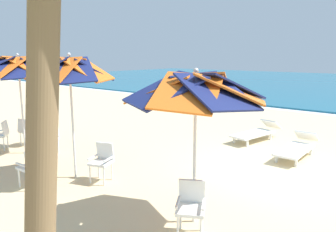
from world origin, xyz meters
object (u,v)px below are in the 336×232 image
beach_umbrella_1 (70,71)px  plastic_chair_4 (27,130)px  plastic_chair_1 (32,165)px  plastic_chair_2 (102,159)px  sun_lounger_1 (297,147)px  sun_lounger_2 (257,132)px  palm_tree_0 (36,65)px  plastic_chair_5 (50,137)px  plastic_chair_3 (1,134)px  beach_umbrella_2 (18,68)px  beach_umbrella_0 (196,89)px  plastic_chair_0 (191,204)px

beach_umbrella_1 → plastic_chair_4: (-3.46, 0.61, -1.97)m
beach_umbrella_1 → plastic_chair_1: 2.18m
plastic_chair_1 → plastic_chair_2: same height
plastic_chair_4 → sun_lounger_1: size_ratio=0.40×
sun_lounger_2 → palm_tree_0: bearing=-79.5°
beach_umbrella_1 → plastic_chair_5: bearing=164.0°
plastic_chair_4 → plastic_chair_3: bearing=-102.2°
plastic_chair_5 → sun_lounger_2: size_ratio=0.39×
beach_umbrella_1 → beach_umbrella_2: (-2.73, 0.17, 0.00)m
plastic_chair_2 → sun_lounger_2: (1.19, 5.53, -0.22)m
plastic_chair_4 → beach_umbrella_2: bearing=-30.9°
plastic_chair_3 → beach_umbrella_0: bearing=1.8°
plastic_chair_0 → plastic_chair_4: (-6.94, 0.84, 0.00)m
plastic_chair_2 → beach_umbrella_2: size_ratio=0.30×
beach_umbrella_0 → plastic_chair_0: beach_umbrella_0 is taller
palm_tree_0 → plastic_chair_2: bearing=133.8°
plastic_chair_0 → sun_lounger_1: 5.11m
plastic_chair_0 → plastic_chair_5: same height
plastic_chair_0 → plastic_chair_4: same height
sun_lounger_1 → sun_lounger_2: bearing=150.0°
beach_umbrella_1 → plastic_chair_1: size_ratio=3.31×
sun_lounger_1 → sun_lounger_2: (-1.63, 0.94, 0.00)m
plastic_chair_3 → sun_lounger_2: plastic_chair_3 is taller
plastic_chair_1 → sun_lounger_2: bearing=73.2°
plastic_chair_2 → plastic_chair_5: (-2.73, 0.31, 0.00)m
beach_umbrella_1 → plastic_chair_3: size_ratio=3.31×
plastic_chair_3 → plastic_chair_4: (0.15, 0.71, 0.00)m
plastic_chair_1 → plastic_chair_4: same height
plastic_chair_5 → plastic_chair_0: bearing=-8.5°
plastic_chair_1 → plastic_chair_2: size_ratio=1.00×
plastic_chair_0 → plastic_chair_1: size_ratio=1.00×
plastic_chair_0 → palm_tree_0: size_ratio=0.21×
plastic_chair_3 → plastic_chair_5: (1.53, 0.70, 0.00)m
plastic_chair_5 → plastic_chair_4: bearing=179.6°
beach_umbrella_1 → beach_umbrella_2: beach_umbrella_1 is taller
plastic_chair_5 → plastic_chair_3: bearing=-155.3°
plastic_chair_2 → beach_umbrella_2: (-3.38, -0.12, 1.97)m
plastic_chair_4 → sun_lounger_2: 7.43m
plastic_chair_1 → plastic_chair_2: bearing=55.0°
beach_umbrella_1 → sun_lounger_1: size_ratio=1.33×
plastic_chair_1 → plastic_chair_4: size_ratio=1.00×
plastic_chair_0 → palm_tree_0: palm_tree_0 is taller
plastic_chair_0 → beach_umbrella_1: bearing=176.2°
plastic_chair_1 → plastic_chair_5: (-1.88, 1.52, 0.00)m
plastic_chair_3 → plastic_chair_4: same height
plastic_chair_0 → beach_umbrella_1: size_ratio=0.30×
beach_umbrella_1 → plastic_chair_4: bearing=170.1°
palm_tree_0 → plastic_chair_1: bearing=155.3°
sun_lounger_2 → palm_tree_0: 8.87m
beach_umbrella_2 → sun_lounger_1: bearing=37.2°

